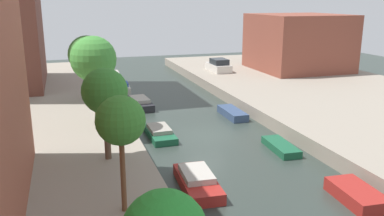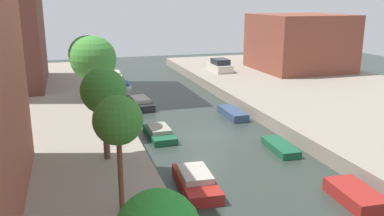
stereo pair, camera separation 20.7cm
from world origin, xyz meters
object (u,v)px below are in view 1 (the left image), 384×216
object	(u,v)px
street_tree_3	(93,59)
low_block_right	(298,42)
street_tree_4	(87,55)
moored_boat_left_2	(160,133)
street_tree_1	(121,121)
moored_boat_right_3	(232,113)
moored_boat_left_3	(140,103)
parked_car	(218,66)
moored_boat_right_2	(281,147)
moored_boat_left_4	(121,88)
moored_boat_left_5	(113,75)
street_tree_2	(105,92)
moored_boat_right_1	(357,195)
moored_boat_left_1	(197,181)

from	to	relation	value
street_tree_3	low_block_right	bearing A→B (deg)	31.68
street_tree_4	moored_boat_left_2	size ratio (longest dim) A/B	1.33
street_tree_1	street_tree_3	size ratio (longest dim) A/B	0.80
street_tree_1	moored_boat_right_3	bearing A→B (deg)	52.94
street_tree_4	moored_boat_left_3	bearing A→B (deg)	3.41
street_tree_1	parked_car	distance (m)	33.69
moored_boat_right_3	low_block_right	bearing A→B (deg)	43.80
moored_boat_right_2	moored_boat_right_3	world-z (taller)	moored_boat_right_3
moored_boat_left_4	moored_boat_left_5	world-z (taller)	moored_boat_left_4
street_tree_2	moored_boat_left_2	distance (m)	8.09
street_tree_2	moored_boat_right_2	bearing A→B (deg)	3.13
parked_car	moored_boat_left_4	world-z (taller)	parked_car
moored_boat_left_3	moored_boat_right_1	distance (m)	21.47
street_tree_1	moored_boat_right_2	world-z (taller)	street_tree_1
moored_boat_left_2	moored_boat_left_5	bearing A→B (deg)	91.04
parked_car	moored_boat_right_1	xyz separation A→B (m)	(-4.73, -30.36, -1.30)
parked_car	moored_boat_right_2	size ratio (longest dim) A/B	1.22
street_tree_2	moored_boat_right_2	size ratio (longest dim) A/B	1.44
moored_boat_left_1	moored_boat_right_1	size ratio (longest dim) A/B	1.32
moored_boat_right_3	moored_boat_left_2	bearing A→B (deg)	-155.30
parked_car	moored_boat_left_1	xyz separation A→B (m)	(-11.50, -26.75, -1.26)
street_tree_2	moored_boat_right_1	size ratio (longest dim) A/B	1.53
street_tree_1	moored_boat_right_1	distance (m)	11.74
street_tree_3	parked_car	bearing A→B (deg)	47.67
street_tree_4	moored_boat_right_2	size ratio (longest dim) A/B	1.59
moored_boat_left_3	moored_boat_right_2	world-z (taller)	moored_boat_left_3
low_block_right	street_tree_2	xyz separation A→B (m)	(-25.19, -22.29, 0.38)
parked_car	moored_boat_right_1	bearing A→B (deg)	-98.86
street_tree_1	moored_boat_left_2	world-z (taller)	street_tree_1
low_block_right	moored_boat_right_1	world-z (taller)	low_block_right
street_tree_2	street_tree_4	distance (m)	13.67
low_block_right	street_tree_2	bearing A→B (deg)	-138.49
moored_boat_left_1	street_tree_2	bearing A→B (deg)	144.69
low_block_right	moored_boat_left_5	world-z (taller)	low_block_right
moored_boat_left_2	street_tree_1	bearing A→B (deg)	-109.84
moored_boat_right_2	moored_boat_left_3	bearing A→B (deg)	116.30
parked_car	moored_boat_right_2	distance (m)	23.79
street_tree_4	moored_boat_left_1	bearing A→B (deg)	-76.13
moored_boat_left_2	moored_boat_left_5	world-z (taller)	moored_boat_left_5
low_block_right	moored_boat_right_1	distance (m)	32.41
street_tree_3	street_tree_2	bearing A→B (deg)	-90.00
low_block_right	moored_boat_right_3	bearing A→B (deg)	-136.20
street_tree_1	moored_boat_right_2	size ratio (longest dim) A/B	1.40
street_tree_2	moored_boat_left_4	xyz separation A→B (m)	(3.54, 20.52, -4.24)
street_tree_2	moored_boat_left_5	bearing A→B (deg)	82.62
parked_car	moored_boat_right_1	size ratio (longest dim) A/B	1.29
moored_boat_left_5	moored_boat_right_1	size ratio (longest dim) A/B	1.40
moored_boat_left_5	moored_boat_right_3	bearing A→B (deg)	-69.80
street_tree_4	moored_boat_right_3	distance (m)	12.87
street_tree_1	moored_boat_left_5	distance (m)	34.62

